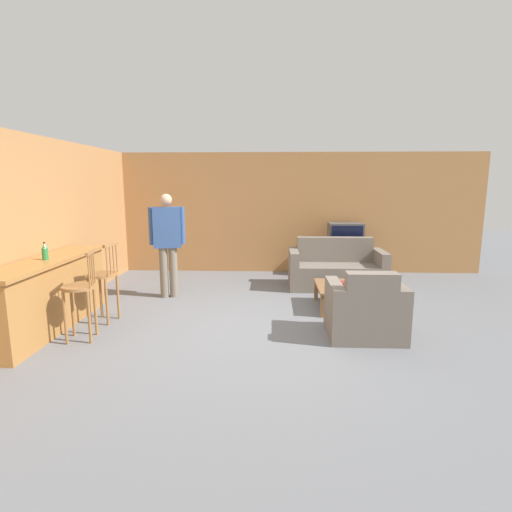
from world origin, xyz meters
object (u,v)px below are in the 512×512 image
person_by_window (167,240)px  couch_far (336,270)px  bar_chair_mid (103,280)px  armchair_near (365,312)px  book_on_table (343,283)px  bar_chair_near (80,293)px  tv (345,235)px  tv_unit (344,261)px  bottle (45,252)px  coffee_table (338,289)px

person_by_window → couch_far: bearing=14.8°
bar_chair_mid → armchair_near: bar_chair_mid is taller
armchair_near → book_on_table: (-0.05, 1.32, 0.05)m
couch_far → person_by_window: person_by_window is taller
bar_chair_near → book_on_table: bar_chair_near is taller
book_on_table → person_by_window: 3.01m
tv → person_by_window: person_by_window is taller
tv_unit → bottle: bearing=-142.7°
couch_far → armchair_near: 2.51m
bottle → coffee_table: bearing=15.7°
book_on_table → couch_far: bearing=86.7°
bottle → person_by_window: person_by_window is taller
tv → book_on_table: size_ratio=3.12×
armchair_near → bottle: bearing=178.9°
bar_chair_near → person_by_window: person_by_window is taller
tv_unit → bottle: 5.68m
armchair_near → book_on_table: armchair_near is taller
bar_chair_near → person_by_window: 2.08m
bar_chair_near → book_on_table: (3.50, 1.55, -0.22)m
couch_far → tv: (0.33, 0.98, 0.55)m
bar_chair_mid → couch_far: size_ratio=0.64×
couch_far → coffee_table: couch_far is taller
tv_unit → person_by_window: 3.81m
bar_chair_near → armchair_near: bearing=3.7°
bottle → book_on_table: bottle is taller
couch_far → bar_chair_near: bearing=-142.5°
coffee_table → tv: 2.42m
bar_chair_mid → armchair_near: bearing=-7.2°
bar_chair_mid → couch_far: bar_chair_mid is taller
couch_far → book_on_table: 1.19m
bar_chair_near → tv: (3.90, 3.72, 0.28)m
bar_chair_mid → person_by_window: size_ratio=0.64×
tv_unit → tv: (-0.00, -0.00, 0.56)m
person_by_window → bar_chair_mid: bearing=-114.8°
book_on_table → tv_unit: bearing=79.6°
coffee_table → book_on_table: bearing=49.4°
bottle → tv: bearing=37.2°
couch_far → bottle: (-4.15, -2.43, 0.73)m
bar_chair_mid → armchair_near: (3.55, -0.45, -0.26)m
coffee_table → person_by_window: person_by_window is taller
armchair_near → book_on_table: size_ratio=4.11×
armchair_near → coffee_table: armchair_near is taller
bar_chair_mid → armchair_near: 3.59m
coffee_table → bottle: 4.20m
bar_chair_near → bottle: bottle is taller
coffee_table → tv_unit: 2.35m
bar_chair_near → armchair_near: size_ratio=1.21×
bar_chair_near → couch_far: (3.57, 2.74, -0.27)m
tv_unit → bottle: bottle is taller
bottle → book_on_table: (4.09, 1.24, -0.68)m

